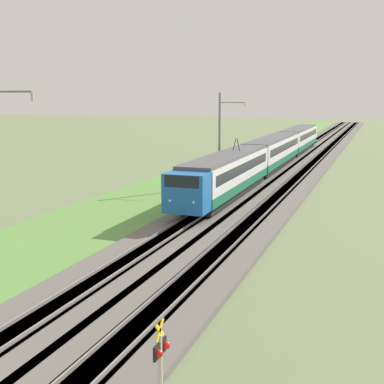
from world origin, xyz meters
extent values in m
cube|color=#605B56|center=(50.00, 0.00, 0.15)|extent=(240.00, 4.40, 0.30)
cube|color=#605B56|center=(50.00, -3.95, 0.15)|extent=(240.00, 4.40, 0.30)
cube|color=#4C4238|center=(50.00, 0.00, 0.15)|extent=(240.00, 1.57, 0.30)
cube|color=gray|center=(50.00, 0.53, 0.38)|extent=(240.00, 0.07, 0.15)
cube|color=gray|center=(50.00, -0.53, 0.38)|extent=(240.00, 0.07, 0.15)
cube|color=#4C4238|center=(50.00, -3.95, 0.15)|extent=(240.00, 1.57, 0.30)
cube|color=gray|center=(50.00, -3.42, 0.38)|extent=(240.00, 0.07, 0.15)
cube|color=gray|center=(50.00, -4.48, 0.38)|extent=(240.00, 0.07, 0.15)
cube|color=#5B8E42|center=(50.00, 6.70, 0.06)|extent=(240.00, 8.35, 0.12)
cube|color=blue|center=(22.60, 0.00, 2.31)|extent=(1.95, 2.85, 2.63)
cube|color=black|center=(22.31, 0.00, 3.19)|extent=(1.40, 2.38, 0.79)
sphere|color=#F2EAC6|center=(21.68, 0.82, 1.89)|extent=(0.20, 0.20, 0.20)
sphere|color=#F2EAC6|center=(21.68, -0.82, 1.89)|extent=(0.20, 0.20, 0.20)
cube|color=#196B47|center=(32.53, 0.00, 1.37)|extent=(17.90, 2.97, 0.74)
cube|color=silver|center=(32.53, 0.00, 2.68)|extent=(17.90, 2.97, 1.89)
cube|color=black|center=(32.53, 0.00, 2.83)|extent=(16.47, 2.99, 0.79)
cube|color=#515156|center=(32.53, 0.00, 3.75)|extent=(17.90, 2.73, 0.25)
cube|color=black|center=(32.53, 0.00, 0.72)|extent=(17.00, 2.52, 0.55)
cylinder|color=black|center=(25.38, 0.53, 0.88)|extent=(0.86, 0.12, 0.86)
cylinder|color=black|center=(25.38, -0.53, 0.88)|extent=(0.86, 0.12, 0.86)
cube|color=#196B47|center=(52.00, 0.00, 1.37)|extent=(19.85, 2.97, 0.74)
cube|color=silver|center=(52.00, 0.00, 2.68)|extent=(19.85, 2.97, 1.89)
cube|color=black|center=(52.00, 0.00, 2.83)|extent=(18.26, 2.99, 0.79)
cube|color=#515156|center=(52.00, 0.00, 3.75)|extent=(19.85, 2.73, 0.25)
cube|color=black|center=(52.00, 0.00, 0.72)|extent=(18.85, 2.52, 0.55)
cube|color=#196B47|center=(72.45, 0.00, 1.37)|extent=(19.85, 2.97, 0.74)
cube|color=silver|center=(72.45, 0.00, 2.68)|extent=(19.85, 2.97, 1.89)
cube|color=black|center=(72.45, 0.00, 2.83)|extent=(18.26, 2.99, 0.79)
cube|color=#515156|center=(72.45, 0.00, 3.75)|extent=(19.85, 2.73, 0.25)
cube|color=black|center=(72.45, 0.00, 0.72)|extent=(18.85, 2.52, 0.55)
cylinder|color=black|center=(35.21, 0.17, 4.43)|extent=(0.06, 0.33, 1.08)
cylinder|color=black|center=(35.21, -0.17, 4.43)|extent=(0.06, 0.33, 1.08)
cube|color=black|center=(25.38, 0.00, 0.00)|extent=(0.10, 0.10, 0.00)
cube|color=black|center=(0.84, -7.30, 2.71)|extent=(0.70, 0.06, 0.36)
sphere|color=red|center=(1.06, -7.37, 2.71)|extent=(0.20, 0.20, 0.20)
sphere|color=red|center=(0.62, -7.37, 2.71)|extent=(0.20, 0.20, 0.20)
cube|color=yellow|center=(0.84, -7.30, 3.18)|extent=(0.49, 0.03, 0.49)
cube|color=yellow|center=(0.84, -7.30, 3.18)|extent=(0.49, 0.03, 0.49)
cylinder|color=slate|center=(6.67, 1.37, 8.77)|extent=(0.08, 2.40, 0.08)
cylinder|color=#B2ADA8|center=(6.67, 0.17, 8.57)|extent=(0.10, 0.10, 0.30)
cylinder|color=slate|center=(38.62, 2.57, 4.46)|extent=(0.22, 0.22, 8.91)
cylinder|color=slate|center=(38.62, 1.37, 8.01)|extent=(0.08, 2.40, 0.08)
cylinder|color=#B2ADA8|center=(38.62, 0.17, 7.81)|extent=(0.10, 0.10, 0.30)
camera|label=1|loc=(-10.01, -11.96, 8.61)|focal=50.00mm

